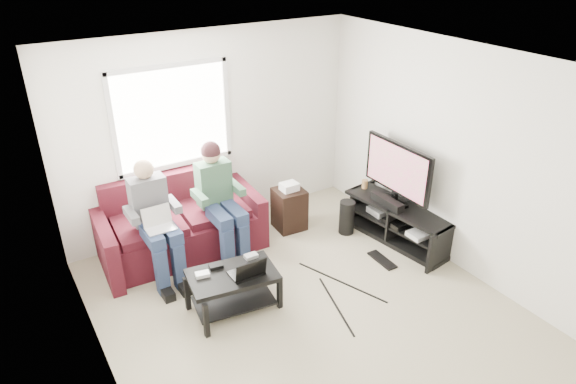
{
  "coord_description": "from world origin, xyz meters",
  "views": [
    {
      "loc": [
        -2.45,
        -3.54,
        3.61
      ],
      "look_at": [
        0.13,
        0.6,
        1.12
      ],
      "focal_mm": 32.0,
      "sensor_mm": 36.0,
      "label": 1
    }
  ],
  "objects_px": {
    "sofa": "(180,226)",
    "end_table": "(289,208)",
    "subwoofer": "(347,217)",
    "tv": "(397,170)",
    "tv_stand": "(397,225)",
    "coffee_table": "(233,283)"
  },
  "relations": [
    {
      "from": "sofa",
      "to": "end_table",
      "type": "height_order",
      "value": "sofa"
    },
    {
      "from": "tv",
      "to": "sofa",
      "type": "bearing_deg",
      "value": 154.74
    },
    {
      "from": "tv",
      "to": "subwoofer",
      "type": "height_order",
      "value": "tv"
    },
    {
      "from": "sofa",
      "to": "tv_stand",
      "type": "relative_size",
      "value": 1.31
    },
    {
      "from": "tv",
      "to": "end_table",
      "type": "bearing_deg",
      "value": 138.57
    },
    {
      "from": "coffee_table",
      "to": "end_table",
      "type": "distance_m",
      "value": 1.78
    },
    {
      "from": "sofa",
      "to": "subwoofer",
      "type": "relative_size",
      "value": 4.41
    },
    {
      "from": "subwoofer",
      "to": "tv",
      "type": "bearing_deg",
      "value": -40.96
    },
    {
      "from": "tv_stand",
      "to": "end_table",
      "type": "relative_size",
      "value": 2.33
    },
    {
      "from": "sofa",
      "to": "tv_stand",
      "type": "distance_m",
      "value": 2.76
    },
    {
      "from": "subwoofer",
      "to": "end_table",
      "type": "xyz_separation_m",
      "value": [
        -0.58,
        0.51,
        0.07
      ]
    },
    {
      "from": "coffee_table",
      "to": "tv_stand",
      "type": "xyz_separation_m",
      "value": [
        2.41,
        0.11,
        -0.11
      ]
    },
    {
      "from": "tv_stand",
      "to": "end_table",
      "type": "bearing_deg",
      "value": 135.64
    },
    {
      "from": "sofa",
      "to": "tv",
      "type": "bearing_deg",
      "value": -25.26
    },
    {
      "from": "coffee_table",
      "to": "tv",
      "type": "distance_m",
      "value": 2.5
    },
    {
      "from": "coffee_table",
      "to": "tv",
      "type": "height_order",
      "value": "tv"
    },
    {
      "from": "coffee_table",
      "to": "subwoofer",
      "type": "xyz_separation_m",
      "value": [
        1.97,
        0.6,
        -0.1
      ]
    },
    {
      "from": "tv",
      "to": "subwoofer",
      "type": "bearing_deg",
      "value": 139.04
    },
    {
      "from": "coffee_table",
      "to": "subwoofer",
      "type": "bearing_deg",
      "value": 16.97
    },
    {
      "from": "tv_stand",
      "to": "sofa",
      "type": "bearing_deg",
      "value": 152.88
    },
    {
      "from": "tv_stand",
      "to": "subwoofer",
      "type": "bearing_deg",
      "value": 132.62
    },
    {
      "from": "subwoofer",
      "to": "coffee_table",
      "type": "bearing_deg",
      "value": -163.03
    }
  ]
}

